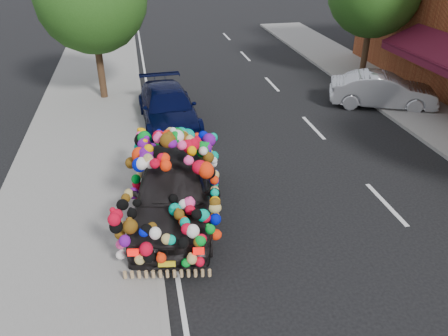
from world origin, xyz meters
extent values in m
plane|color=black|center=(0.00, 0.00, 0.00)|extent=(100.00, 100.00, 0.00)
cube|color=gray|center=(-4.30, 0.00, 0.06)|extent=(4.00, 60.00, 0.12)
cube|color=gray|center=(-2.35, 0.00, 0.07)|extent=(0.15, 60.00, 0.13)
cube|color=#4D0E20|center=(8.70, 6.00, 2.35)|extent=(1.62, 5.20, 0.75)
cube|color=#4D0E20|center=(7.95, 6.00, 1.95)|extent=(0.06, 5.20, 0.35)
cylinder|color=#332114|center=(-3.80, 9.50, 1.36)|extent=(0.28, 0.28, 2.73)
cylinder|color=#332114|center=(8.00, 10.00, 1.32)|extent=(0.28, 0.28, 2.64)
imported|color=black|center=(-1.80, 0.60, 0.79)|extent=(2.62, 4.88, 1.58)
cube|color=red|center=(-2.82, -1.59, 0.78)|extent=(0.23, 0.10, 0.14)
cube|color=red|center=(-1.57, -1.81, 0.78)|extent=(0.23, 0.10, 0.14)
cube|color=yellow|center=(-2.20, -1.71, 0.48)|extent=(0.34, 0.10, 0.12)
imported|color=black|center=(-1.42, 6.29, 0.67)|extent=(2.11, 4.69, 1.33)
imported|color=#ACAEB3|center=(7.00, 6.44, 0.67)|extent=(4.27, 2.85, 1.33)
camera|label=1|loc=(-2.42, -8.40, 6.31)|focal=35.00mm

